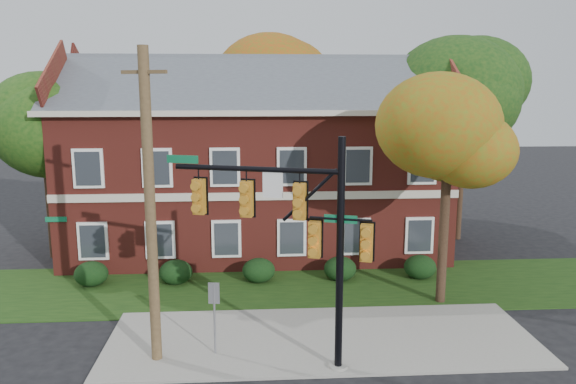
{
  "coord_description": "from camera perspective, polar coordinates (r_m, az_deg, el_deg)",
  "views": [
    {
      "loc": [
        -2.24,
        -16.2,
        8.21
      ],
      "look_at": [
        -0.99,
        3.0,
        4.61
      ],
      "focal_mm": 35.0,
      "sensor_mm": 36.0,
      "label": 1
    }
  ],
  "objects": [
    {
      "name": "tree_left_rear",
      "position": [
        28.69,
        -23.21,
        6.71
      ],
      "size": [
        5.4,
        5.1,
        8.88
      ],
      "color": "black",
      "rests_on": "ground"
    },
    {
      "name": "hedge_right",
      "position": [
        24.44,
        5.31,
        -7.76
      ],
      "size": [
        1.4,
        1.26,
        1.05
      ],
      "primitive_type": "ellipsoid",
      "color": "black",
      "rests_on": "ground"
    },
    {
      "name": "tree_right_rear",
      "position": [
        31.22,
        18.27,
        9.93
      ],
      "size": [
        6.3,
        5.95,
        10.62
      ],
      "color": "black",
      "rests_on": "ground"
    },
    {
      "name": "utility_pole",
      "position": [
        16.73,
        -13.82,
        -1.66
      ],
      "size": [
        1.37,
        0.69,
        9.35
      ],
      "rotation": [
        0.0,
        0.0,
        -0.42
      ],
      "color": "#4F3C25",
      "rests_on": "ground"
    },
    {
      "name": "sign_post",
      "position": [
        17.64,
        -7.5,
        -11.46
      ],
      "size": [
        0.35,
        0.08,
        2.37
      ],
      "rotation": [
        0.0,
        0.0,
        -0.12
      ],
      "color": "slate",
      "rests_on": "ground"
    },
    {
      "name": "hedge_center",
      "position": [
        24.15,
        -3.0,
        -7.96
      ],
      "size": [
        1.4,
        1.26,
        1.05
      ],
      "primitive_type": "ellipsoid",
      "color": "black",
      "rests_on": "ground"
    },
    {
      "name": "hedge_left",
      "position": [
        24.37,
        -11.33,
        -7.98
      ],
      "size": [
        1.4,
        1.26,
        1.05
      ],
      "primitive_type": "ellipsoid",
      "color": "black",
      "rests_on": "ground"
    },
    {
      "name": "tree_near_right",
      "position": [
        21.46,
        16.73,
        6.05
      ],
      "size": [
        4.5,
        4.25,
        8.58
      ],
      "color": "black",
      "rests_on": "ground"
    },
    {
      "name": "ground",
      "position": [
        18.3,
        3.86,
        -16.08
      ],
      "size": [
        120.0,
        120.0,
        0.0
      ],
      "primitive_type": "plane",
      "color": "black",
      "rests_on": "ground"
    },
    {
      "name": "sidewalk",
      "position": [
        19.17,
        3.45,
        -14.64
      ],
      "size": [
        14.0,
        5.0,
        0.08
      ],
      "primitive_type": "cube",
      "color": "gray",
      "rests_on": "ground"
    },
    {
      "name": "tree_far_rear",
      "position": [
        36.03,
        -1.24,
        11.62
      ],
      "size": [
        6.84,
        6.46,
        11.52
      ],
      "color": "black",
      "rests_on": "ground"
    },
    {
      "name": "traffic_signal",
      "position": [
        16.08,
        0.98,
        -3.57
      ],
      "size": [
        5.93,
        2.01,
        6.89
      ],
      "rotation": [
        0.0,
        0.0,
        -0.3
      ],
      "color": "gray",
      "rests_on": "ground"
    },
    {
      "name": "apartment_building",
      "position": [
        28.33,
        -3.23,
        4.06
      ],
      "size": [
        18.8,
        8.8,
        9.74
      ],
      "color": "maroon",
      "rests_on": "ground"
    },
    {
      "name": "hedge_far_left",
      "position": [
        25.08,
        -19.36,
        -7.85
      ],
      "size": [
        1.4,
        1.26,
        1.05
      ],
      "primitive_type": "ellipsoid",
      "color": "black",
      "rests_on": "ground"
    },
    {
      "name": "hedge_far_right",
      "position": [
        25.21,
        13.26,
        -7.43
      ],
      "size": [
        1.4,
        1.26,
        1.05
      ],
      "primitive_type": "ellipsoid",
      "color": "black",
      "rests_on": "ground"
    },
    {
      "name": "grass_strip",
      "position": [
        23.77,
        1.94,
        -9.55
      ],
      "size": [
        30.0,
        6.0,
        0.04
      ],
      "primitive_type": "cube",
      "color": "#193811",
      "rests_on": "ground"
    }
  ]
}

